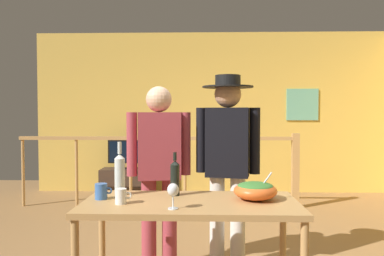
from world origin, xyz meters
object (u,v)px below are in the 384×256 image
object	(u,v)px
wine_glass	(173,191)
wine_bottle_clear	(120,173)
salad_bowl	(255,190)
person_standing_right	(228,155)
framed_picture	(302,105)
mug_blue	(101,191)
tv_console	(128,182)
flat_screen_tv	(127,152)
serving_table	(190,213)
stair_railing	(198,159)
wine_bottle_dark	(175,177)
person_standing_left	(159,163)
mug_white	(121,196)

from	to	relation	value
wine_glass	wine_bottle_clear	bearing A→B (deg)	136.16
salad_bowl	person_standing_right	xyz separation A→B (m)	(-0.15, 0.66, 0.17)
wine_glass	framed_picture	bearing A→B (deg)	66.26
framed_picture	mug_blue	xyz separation A→B (m)	(-2.43, -4.07, -0.70)
tv_console	salad_bowl	bearing A→B (deg)	-66.53
framed_picture	flat_screen_tv	bearing A→B (deg)	-173.85
framed_picture	serving_table	distance (m)	4.57
framed_picture	wine_glass	world-z (taller)	framed_picture
wine_bottle_clear	flat_screen_tv	bearing A→B (deg)	100.34
serving_table	wine_glass	size ratio (longest dim) A/B	9.04
flat_screen_tv	wine_bottle_clear	world-z (taller)	wine_bottle_clear
framed_picture	person_standing_right	distance (m)	3.75
person_standing_right	wine_bottle_clear	bearing A→B (deg)	42.33
wine_bottle_clear	person_standing_right	bearing A→B (deg)	32.30
stair_railing	serving_table	size ratio (longest dim) A/B	2.79
wine_glass	wine_bottle_dark	xyz separation A→B (m)	(-0.02, 0.40, 0.02)
mug_blue	person_standing_left	bearing A→B (deg)	63.83
wine_bottle_clear	wine_bottle_dark	xyz separation A→B (m)	(0.41, -0.01, -0.03)
framed_picture	wine_bottle_dark	size ratio (longest dim) A/B	1.71
serving_table	salad_bowl	xyz separation A→B (m)	(0.45, 0.06, 0.15)
flat_screen_tv	salad_bowl	world-z (taller)	salad_bowl
wine_bottle_dark	person_standing_left	size ratio (longest dim) A/B	0.20
wine_bottle_clear	mug_blue	bearing A→B (deg)	-123.87
flat_screen_tv	framed_picture	bearing A→B (deg)	6.15
wine_bottle_dark	mug_blue	world-z (taller)	wine_bottle_dark
flat_screen_tv	wine_glass	size ratio (longest dim) A/B	3.98
tv_console	person_standing_right	distance (m)	3.54
framed_picture	salad_bowl	size ratio (longest dim) A/B	1.80
person_standing_left	person_standing_right	distance (m)	0.60
framed_picture	salad_bowl	xyz separation A→B (m)	(-1.35, -4.05, -0.68)
framed_picture	mug_blue	size ratio (longest dim) A/B	4.48
mug_white	person_standing_right	size ratio (longest dim) A/B	0.07
mug_white	person_standing_right	distance (m)	1.12
tv_console	wine_bottle_dark	distance (m)	3.85
wine_bottle_clear	salad_bowl	bearing A→B (deg)	-7.77
serving_table	mug_blue	distance (m)	0.64
stair_railing	mug_blue	distance (m)	3.03
framed_picture	serving_table	world-z (taller)	framed_picture
tv_console	mug_white	size ratio (longest dim) A/B	8.08
stair_railing	person_standing_left	distance (m)	2.32
wine_bottle_clear	mug_blue	world-z (taller)	wine_bottle_clear
framed_picture	mug_white	xyz separation A→B (m)	(-2.26, -4.20, -0.70)
wine_bottle_dark	mug_white	distance (m)	0.44
wine_bottle_dark	mug_blue	bearing A→B (deg)	-164.63
wine_bottle_clear	mug_white	size ratio (longest dim) A/B	3.51
mug_white	person_standing_left	size ratio (longest dim) A/B	0.07
tv_console	serving_table	distance (m)	4.03
framed_picture	wine_bottle_dark	distance (m)	4.42
tv_console	person_standing_right	world-z (taller)	person_standing_right
serving_table	tv_console	bearing A→B (deg)	107.21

